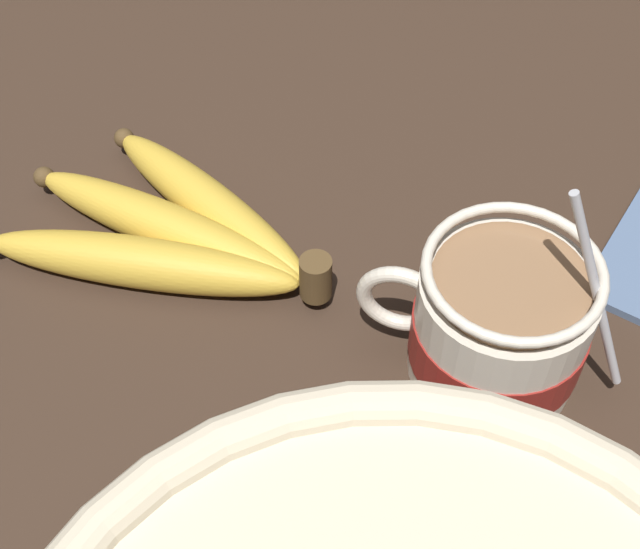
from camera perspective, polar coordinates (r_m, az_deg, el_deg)
name	(u,v)px	position (r cm, az deg, el deg)	size (l,w,h in cm)	color
table	(366,397)	(53.80, 2.96, -7.83)	(107.46, 107.46, 3.24)	#332319
coffee_mug	(498,326)	(50.64, 11.32, -3.25)	(15.53, 9.88, 15.14)	beige
banana_bunch	(171,232)	(58.15, -9.49, 2.68)	(22.71, 14.53, 4.05)	#4C381E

